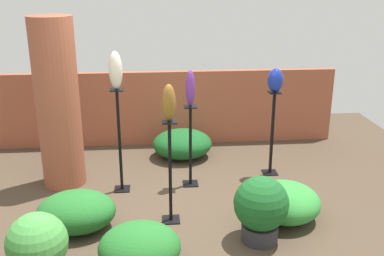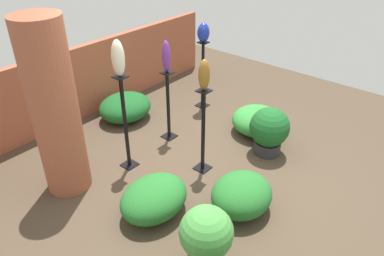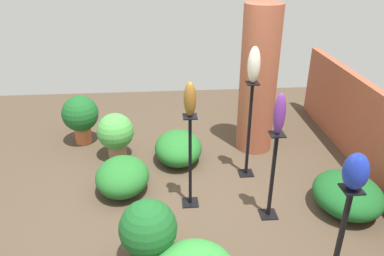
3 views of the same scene
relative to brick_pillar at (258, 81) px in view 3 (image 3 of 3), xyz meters
name	(u,v)px [view 3 (image 3 of 3)]	position (x,y,z in m)	size (l,w,h in m)	color
ground_plane	(181,203)	(1.38, -1.23, -1.10)	(8.00, 8.00, 0.00)	#4C3D2D
brick_pillar	(258,81)	(0.00, 0.00, 0.00)	(0.55, 0.55, 2.21)	#9E5138
pedestal_bronze	(190,166)	(1.38, -1.11, -0.55)	(0.20, 0.20, 1.20)	black
pedestal_ivory	(249,134)	(0.78, -0.28, -0.48)	(0.20, 0.20, 1.36)	black
pedestal_cobalt	(338,250)	(2.84, 0.06, -0.56)	(0.20, 0.20, 1.19)	black
pedestal_violet	(272,180)	(1.68, -0.20, -0.61)	(0.20, 0.20, 1.10)	black
art_vase_bronze	(190,99)	(1.38, -1.11, 0.30)	(0.15, 0.14, 0.40)	brown
art_vase_ivory	(254,65)	(0.78, -0.28, 0.48)	(0.16, 0.16, 0.46)	beige
art_vase_cobalt	(356,172)	(2.84, 0.06, 0.24)	(0.21, 0.20, 0.32)	#192D9E
art_vase_violet	(279,114)	(1.68, -0.20, 0.22)	(0.12, 0.13, 0.47)	#6B2D8C
potted_plant_near_pillar	(115,133)	(0.16, -2.13, -0.70)	(0.54, 0.54, 0.71)	#936B4C
potted_plant_mid_left	(80,115)	(-0.36, -2.73, -0.63)	(0.57, 0.57, 0.80)	#B25B38
potted_plant_walkway_edge	(148,232)	(2.30, -1.60, -0.72)	(0.58, 0.58, 0.72)	#2D2D33
foliage_bed_east	(178,148)	(0.35, -1.21, -0.89)	(0.86, 0.69, 0.44)	#236B28
foliage_bed_center	(122,176)	(1.05, -1.97, -0.88)	(0.79, 0.69, 0.45)	#236B28
foliage_bed_rear	(348,194)	(1.64, 0.77, -0.89)	(0.90, 0.81, 0.43)	#195923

